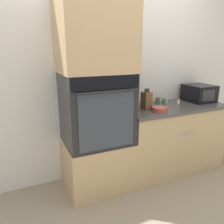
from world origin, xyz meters
name	(u,v)px	position (x,y,z in m)	size (l,w,h in m)	color
ground_plane	(137,191)	(0.00, 0.00, 0.00)	(12.00, 12.00, 0.00)	gray
wall_back	(114,76)	(0.00, 0.63, 1.25)	(8.00, 0.05, 2.50)	silver
oven_cabinet_base	(98,164)	(-0.37, 0.30, 0.29)	(0.73, 0.60, 0.57)	tan
wall_oven	(96,108)	(-0.37, 0.30, 0.96)	(0.71, 0.64, 0.77)	black
oven_cabinet_upper	(95,35)	(-0.37, 0.30, 1.71)	(0.73, 0.60, 0.75)	tan
counter_unit	(171,137)	(0.69, 0.30, 0.44)	(1.39, 0.63, 0.88)	tan
microwave	(199,93)	(1.17, 0.36, 0.99)	(0.34, 0.38, 0.23)	black
knife_block	(146,101)	(0.27, 0.30, 0.98)	(0.09, 0.12, 0.25)	brown
bowl	(160,109)	(0.37, 0.15, 0.90)	(0.17, 0.17, 0.05)	#B24C42
condiment_jar_near	(158,100)	(0.57, 0.48, 0.92)	(0.06, 0.06, 0.08)	#427047
condiment_jar_mid	(164,101)	(0.62, 0.40, 0.93)	(0.05, 0.05, 0.10)	#427047
condiment_jar_far	(178,101)	(0.81, 0.35, 0.92)	(0.04, 0.04, 0.07)	silver
condiment_jar_back	(166,99)	(0.69, 0.46, 0.93)	(0.05, 0.05, 0.11)	silver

